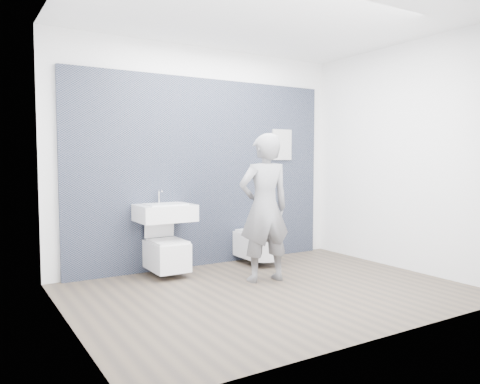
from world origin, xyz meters
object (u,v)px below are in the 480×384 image
toilet_square (166,253)px  toilet_rounded (259,244)px  washbasin (165,212)px  visitor (264,208)px

toilet_square → toilet_rounded: (1.26, -0.06, -0.01)m
washbasin → toilet_square: 0.48m
visitor → toilet_rounded: bearing=-111.5°
toilet_square → visitor: 1.29m
washbasin → visitor: bearing=-44.0°
toilet_square → visitor: (0.85, -0.79, 0.56)m
washbasin → toilet_rounded: washbasin is taller
visitor → washbasin: bearing=-36.2°
washbasin → toilet_rounded: 1.36m
washbasin → toilet_rounded: (1.26, -0.09, -0.49)m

